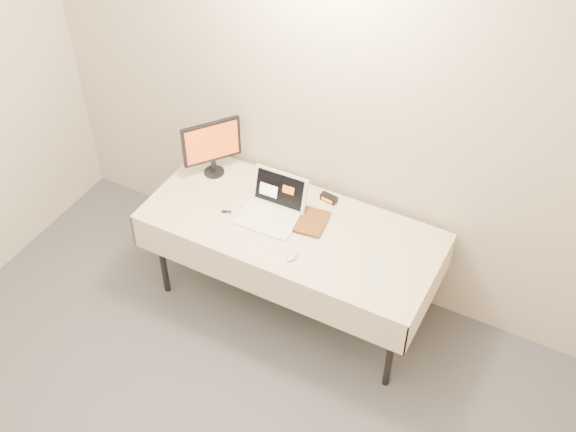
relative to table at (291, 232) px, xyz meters
The scene contains 9 objects.
back_wall 0.81m from the table, 90.00° to the left, with size 4.00×0.10×2.70m, color beige.
table is the anchor object (origin of this frame).
laptop 0.20m from the table, 166.36° to the left, with size 0.37×0.34×0.25m.
monitor 0.79m from the table, 163.21° to the left, with size 0.26×0.33×0.40m.
book 0.19m from the table, 76.26° to the left, with size 0.18×0.02×0.24m, color #9A5A1C.
alarm_clock 0.34m from the table, 71.47° to the left, with size 0.12×0.06×0.05m.
clicker 0.29m from the table, 60.43° to the right, with size 0.05×0.10×0.02m, color silver.
paper_form 0.62m from the table, 11.09° to the right, with size 0.10×0.27×0.00m, color #BADDAF.
usb_dongle 0.43m from the table, 168.06° to the right, with size 0.06×0.02×0.01m, color black.
Camera 1 is at (1.50, -0.81, 3.80)m, focal length 45.00 mm.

